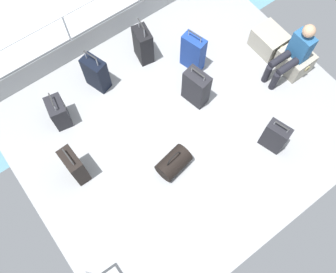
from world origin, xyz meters
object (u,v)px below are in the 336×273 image
(cargo_crate_0, at_px, (269,41))
(suitcase_6, at_px, (96,73))
(suitcase_2, at_px, (196,88))
(suitcase_4, at_px, (193,52))
(suitcase_1, at_px, (59,112))
(suitcase_3, at_px, (75,166))
(suitcase_5, at_px, (275,137))
(passenger_seated, at_px, (294,52))
(duffel_bag, at_px, (174,163))
(suitcase_0, at_px, (143,45))
(cargo_crate_1, at_px, (295,61))

(cargo_crate_0, xyz_separation_m, suitcase_6, (-1.14, -2.80, 0.13))
(suitcase_2, relative_size, suitcase_4, 0.94)
(suitcase_1, bearing_deg, suitcase_3, -15.36)
(suitcase_2, relative_size, suitcase_5, 1.11)
(passenger_seated, bearing_deg, suitcase_4, -132.53)
(suitcase_3, bearing_deg, duffel_bag, 57.39)
(suitcase_4, relative_size, suitcase_5, 1.18)
(suitcase_5, distance_m, duffel_bag, 1.58)
(cargo_crate_0, bearing_deg, suitcase_0, -121.47)
(cargo_crate_1, relative_size, suitcase_3, 0.74)
(suitcase_1, distance_m, suitcase_3, 0.97)
(passenger_seated, height_order, duffel_bag, passenger_seated)
(suitcase_2, bearing_deg, suitcase_4, 145.98)
(passenger_seated, distance_m, suitcase_3, 3.82)
(passenger_seated, relative_size, suitcase_5, 1.56)
(cargo_crate_0, relative_size, suitcase_2, 0.74)
(suitcase_6, bearing_deg, duffel_bag, 3.61)
(suitcase_2, distance_m, suitcase_3, 2.23)
(suitcase_1, relative_size, suitcase_4, 0.82)
(cargo_crate_0, xyz_separation_m, duffel_bag, (0.79, -2.68, -0.03))
(passenger_seated, xyz_separation_m, suitcase_6, (-1.71, -2.68, -0.25))
(cargo_crate_0, distance_m, suitcase_4, 1.40)
(cargo_crate_0, bearing_deg, suitcase_5, -41.12)
(suitcase_4, bearing_deg, suitcase_5, 1.90)
(suitcase_5, xyz_separation_m, suitcase_6, (-2.55, -1.57, 0.02))
(cargo_crate_0, relative_size, suitcase_3, 0.78)
(suitcase_2, bearing_deg, cargo_crate_0, 91.66)
(suitcase_6, bearing_deg, suitcase_2, 43.59)
(passenger_seated, distance_m, suitcase_1, 3.83)
(suitcase_3, xyz_separation_m, suitcase_5, (1.40, 2.67, -0.02))
(suitcase_0, xyz_separation_m, suitcase_3, (1.15, -2.04, -0.01))
(cargo_crate_0, relative_size, suitcase_5, 0.82)
(passenger_seated, bearing_deg, suitcase_5, -52.75)
(suitcase_5, bearing_deg, cargo_crate_1, 123.12)
(cargo_crate_0, bearing_deg, suitcase_6, -112.15)
(passenger_seated, distance_m, suitcase_5, 1.42)
(suitcase_3, bearing_deg, cargo_crate_1, 81.97)
(cargo_crate_1, height_order, suitcase_6, suitcase_6)
(suitcase_2, relative_size, duffel_bag, 1.42)
(passenger_seated, distance_m, suitcase_6, 3.19)
(passenger_seated, xyz_separation_m, suitcase_1, (-1.49, -3.52, -0.31))
(suitcase_0, distance_m, duffel_bag, 2.11)
(suitcase_1, bearing_deg, suitcase_0, 97.03)
(cargo_crate_0, bearing_deg, passenger_seated, -12.45)
(suitcase_0, relative_size, suitcase_6, 1.04)
(suitcase_2, relative_size, suitcase_6, 0.94)
(suitcase_6, bearing_deg, passenger_seated, 57.39)
(suitcase_4, bearing_deg, suitcase_0, -138.43)
(cargo_crate_1, bearing_deg, suitcase_5, -56.88)
(cargo_crate_1, xyz_separation_m, duffel_bag, (0.22, -2.74, -0.03))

